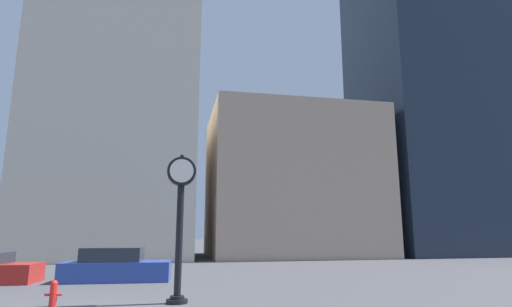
% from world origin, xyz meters
% --- Properties ---
extents(building_tall_tower, '(12.90, 12.00, 41.67)m').
position_xyz_m(building_tall_tower, '(-2.33, 24.00, 20.84)').
color(building_tall_tower, beige).
rests_on(building_tall_tower, ground_plane).
extents(building_storefront_row, '(14.77, 12.00, 12.82)m').
position_xyz_m(building_storefront_row, '(12.99, 24.00, 6.41)').
color(building_storefront_row, tan).
rests_on(building_storefront_row, ground_plane).
extents(building_glass_modern, '(12.84, 12.00, 34.73)m').
position_xyz_m(building_glass_modern, '(27.74, 24.00, 17.36)').
color(building_glass_modern, '#1E2838').
rests_on(building_glass_modern, ground_plane).
extents(street_clock, '(0.91, 0.65, 4.63)m').
position_xyz_m(street_clock, '(2.82, 1.79, 3.01)').
color(street_clock, black).
rests_on(street_clock, ground_plane).
extents(car_blue, '(4.68, 2.11, 1.45)m').
position_xyz_m(car_blue, '(0.20, 7.91, 0.61)').
color(car_blue, '#28429E').
rests_on(car_blue, ground_plane).
extents(fire_hydrant_near, '(0.47, 0.20, 0.74)m').
position_xyz_m(fire_hydrant_near, '(-0.74, 1.94, 0.38)').
color(fire_hydrant_near, red).
rests_on(fire_hydrant_near, ground_plane).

